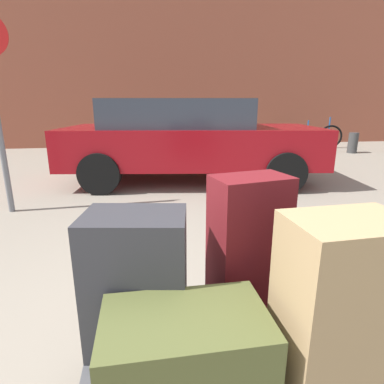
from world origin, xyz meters
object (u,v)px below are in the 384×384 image
Objects in this scene: luggage_cart at (238,363)px; duffel_bag_olive_front_left at (186,359)px; suitcase_maroon_stacked_top at (248,251)px; suitcase_tan_rear_right at (340,308)px; bicycle_leaning at (314,136)px; suitcase_charcoal_rear_left at (137,281)px; bollard_kerb_mid at (304,144)px; parked_car at (188,138)px; bollard_kerb_near at (256,145)px; bollard_kerb_far at (353,143)px.

luggage_cart is 2.32× the size of duffel_bag_olive_front_left.
suitcase_tan_rear_right is at bearing -78.01° from suitcase_maroon_stacked_top.
suitcase_maroon_stacked_top is 9.44m from bicycle_leaning.
suitcase_charcoal_rear_left reaches higher than bollard_kerb_mid.
luggage_cart is 0.28× the size of parked_car.
bollard_kerb_far is (2.89, 0.00, 0.00)m from bollard_kerb_near.
bollard_kerb_far is (5.13, 2.59, -0.48)m from parked_car.
parked_car reaches higher than bollard_kerb_far.
bollard_kerb_mid is at bearing 66.31° from suitcase_charcoal_rear_left.
bollard_kerb_mid is (3.81, 7.22, -0.38)m from suitcase_tan_rear_right.
bollard_kerb_near is 1.39m from bollard_kerb_mid.
luggage_cart is at bearing -111.07° from bollard_kerb_near.
bicycle_leaning is at bearing 39.53° from parked_car.
bollard_kerb_mid is at bearing 59.85° from suitcase_tan_rear_right.
suitcase_maroon_stacked_top is 0.51m from suitcase_charcoal_rear_left.
bollard_kerb_mid is (3.63, 2.59, -0.48)m from parked_car.
suitcase_charcoal_rear_left is (-0.50, -0.08, -0.06)m from suitcase_maroon_stacked_top.
bicycle_leaning is (5.07, 8.21, 0.10)m from luggage_cart.
bollard_kerb_near is at bearing 68.93° from luggage_cart.
luggage_cart is 0.53m from suitcase_tan_rear_right.
suitcase_charcoal_rear_left is 9.77m from bicycle_leaning.
suitcase_charcoal_rear_left is 1.02× the size of bollard_kerb_near.
suitcase_tan_rear_right is 7.62m from bollard_kerb_near.
duffel_bag_olive_front_left is 0.95× the size of bollard_kerb_far.
bollard_kerb_near is at bearing 180.00° from bollard_kerb_mid.
bollard_kerb_mid is (4.00, 6.80, -0.40)m from suitcase_maroon_stacked_top.
luggage_cart is 7.50m from bollard_kerb_near.
duffel_bag_olive_front_left is 0.95× the size of bollard_kerb_mid.
parked_car is at bearing 84.06° from luggage_cart.
bollard_kerb_mid is at bearing 180.00° from bollard_kerb_far.
bicycle_leaning is at bearing 58.33° from luggage_cart.
duffel_bag_olive_front_left is 0.32× the size of bicycle_leaning.
suitcase_charcoal_rear_left is at bearing 151.43° from suitcase_tan_rear_right.
bollard_kerb_near reaches higher than luggage_cart.
bicycle_leaning is 2.66m from bollard_kerb_near.
parked_car is 4.48m from bollard_kerb_mid.
suitcase_maroon_stacked_top reaches higher than bollard_kerb_far.
bollard_kerb_far is at bearing 0.00° from bollard_kerb_mid.
duffel_bag_olive_front_left is at bearing -142.39° from luggage_cart.
suitcase_charcoal_rear_left is 9.13m from bollard_kerb_far.
suitcase_maroon_stacked_top is at bearing -110.95° from bollard_kerb_near.
suitcase_maroon_stacked_top is 0.15× the size of parked_car.
parked_car is (0.86, 4.29, 0.13)m from suitcase_charcoal_rear_left.
bollard_kerb_near is (2.42, 7.22, -0.38)m from suitcase_tan_rear_right.
suitcase_maroon_stacked_top is 1.08× the size of suitcase_tan_rear_right.
suitcase_charcoal_rear_left is at bearing 163.70° from luggage_cart.
luggage_cart is 1.81× the size of suitcase_maroon_stacked_top.
parked_car is at bearing 73.54° from suitcase_maroon_stacked_top.
suitcase_tan_rear_right is at bearing -38.29° from luggage_cart.
parked_car reaches higher than suitcase_tan_rear_right.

